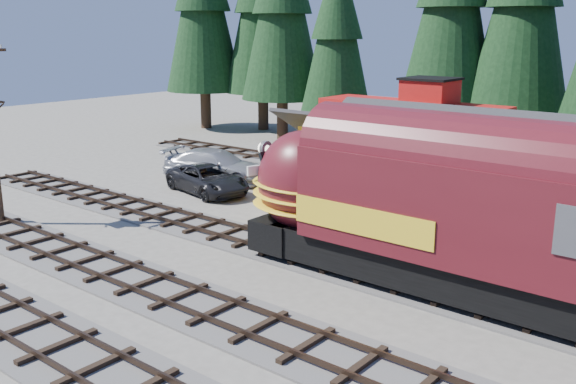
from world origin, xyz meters
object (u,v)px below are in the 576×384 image
Objects in this scene: depot at (425,164)px; pickup_truck_b at (216,166)px; pickup_truck_a at (208,179)px; caboose at (411,135)px; locomotive at (453,219)px.

depot is 1.98× the size of pickup_truck_b.
pickup_truck_a is at bearing -160.29° from pickup_truck_b.
caboose reaches higher than depot.
caboose is 1.70× the size of pickup_truck_b.
pickup_truck_b is (-1.67, 2.29, 0.16)m from pickup_truck_a.
pickup_truck_a is at bearing 164.20° from locomotive.
caboose is 11.60m from pickup_truck_b.
depot is 1.16× the size of caboose.
caboose is 1.97× the size of pickup_truck_a.
pickup_truck_a is 0.86× the size of pickup_truck_b.
locomotive is (4.44, -6.50, -0.22)m from depot.
locomotive reaches higher than pickup_truck_b.
locomotive is 1.59× the size of caboose.
pickup_truck_a is (-7.37, -9.30, -2.03)m from caboose.
locomotive is 3.13× the size of pickup_truck_a.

